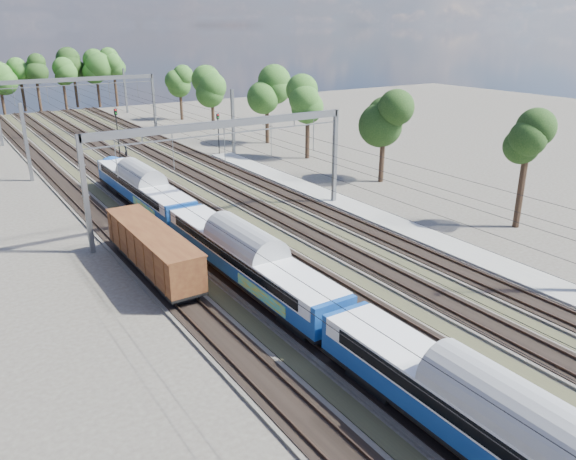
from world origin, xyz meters
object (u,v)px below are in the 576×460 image
freight_boxcar (153,249)px  signal_near (117,128)px  emu_train (249,253)px  worker (126,152)px  signal_far (218,129)px

freight_boxcar → signal_near: size_ratio=1.92×
emu_train → worker: bearing=82.6°
worker → signal_near: 3.47m
freight_boxcar → signal_far: bearing=56.9°
emu_train → freight_boxcar: 7.02m
freight_boxcar → signal_far: size_ratio=2.27×
emu_train → worker: 42.87m
signal_near → signal_far: bearing=-3.7°
emu_train → freight_boxcar: size_ratio=4.84×
freight_boxcar → worker: size_ratio=7.89×
emu_train → signal_near: size_ratio=9.28×
worker → freight_boxcar: bearing=170.8°
signal_near → signal_far: signal_near is taller
emu_train → worker: (5.49, 42.49, -1.65)m
freight_boxcar → signal_far: signal_far is taller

